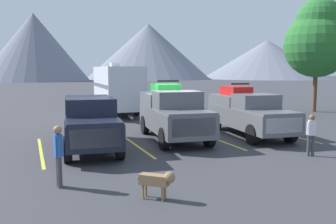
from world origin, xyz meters
TOP-DOWN VIEW (x-y plane):
  - ground_plane at (0.00, 0.00)m, footprint 240.00×240.00m
  - pickup_truck_a at (-3.77, -0.59)m, footprint 2.52×5.87m
  - pickup_truck_b at (0.07, 0.07)m, footprint 2.64×5.68m
  - pickup_truck_c at (3.87, -0.22)m, footprint 2.56×6.04m
  - lot_stripe_a at (-5.68, -0.51)m, footprint 0.12×5.50m
  - lot_stripe_b at (-1.89, -0.51)m, footprint 0.12×5.50m
  - lot_stripe_c at (1.89, -0.51)m, footprint 0.12×5.50m
  - lot_stripe_d at (5.68, -0.51)m, footprint 0.12×5.50m
  - camper_trailer_a at (-0.23, 9.62)m, footprint 2.67×7.74m
  - person_a at (-5.36, -5.23)m, footprint 0.23×0.37m
  - person_c at (3.59, -4.84)m, footprint 0.31×0.27m
  - dog at (-3.16, -7.10)m, footprint 0.82×0.76m
  - tree_a at (13.90, 6.20)m, footprint 4.78×4.78m
  - mountain_ridge at (4.20, 88.45)m, footprint 154.91×49.40m

SIDE VIEW (x-z plane):
  - ground_plane at x=0.00m, z-range 0.00..0.00m
  - lot_stripe_a at x=-5.68m, z-range 0.00..0.01m
  - lot_stripe_b at x=-1.89m, z-range 0.00..0.01m
  - lot_stripe_c at x=1.89m, z-range 0.00..0.01m
  - lot_stripe_d at x=5.68m, z-range 0.00..0.01m
  - dog at x=-3.16m, z-range 0.13..0.86m
  - person_c at x=3.59m, z-range 0.12..1.66m
  - person_a at x=-5.36m, z-range 0.13..1.82m
  - pickup_truck_a at x=-3.77m, z-range 0.10..2.19m
  - pickup_truck_c at x=3.87m, z-range -0.10..2.38m
  - pickup_truck_b at x=0.07m, z-range -0.10..2.56m
  - camper_trailer_a at x=-0.23m, z-range 0.10..3.74m
  - tree_a at x=13.90m, z-range 1.22..9.52m
  - mountain_ridge at x=4.20m, z-range -0.88..16.82m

